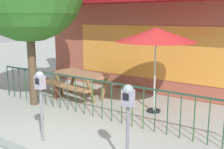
# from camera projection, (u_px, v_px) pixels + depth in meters

# --- Properties ---
(ground) EXTENTS (40.00, 40.00, 0.00)m
(ground) POSITION_uv_depth(u_px,v_px,m) (45.00, 144.00, 5.47)
(ground) COLOR gray
(pub_storefront) EXTENTS (8.44, 1.44, 4.79)m
(pub_storefront) POSITION_uv_depth(u_px,v_px,m) (153.00, 19.00, 8.83)
(pub_storefront) COLOR brown
(pub_storefront) RESTS_ON ground
(patio_fence_front) EXTENTS (7.11, 0.04, 0.97)m
(patio_fence_front) POSITION_uv_depth(u_px,v_px,m) (97.00, 92.00, 6.75)
(patio_fence_front) COLOR #20412F
(patio_fence_front) RESTS_ON ground
(picnic_table_left) EXTENTS (1.98, 1.61, 0.79)m
(picnic_table_left) POSITION_uv_depth(u_px,v_px,m) (81.00, 78.00, 8.53)
(picnic_table_left) COLOR #996D50
(picnic_table_left) RESTS_ON ground
(patio_umbrella) EXTENTS (2.05, 2.05, 2.20)m
(patio_umbrella) POSITION_uv_depth(u_px,v_px,m) (156.00, 35.00, 6.90)
(patio_umbrella) COLOR black
(patio_umbrella) RESTS_ON ground
(patio_bench) EXTENTS (1.44, 0.58, 0.48)m
(patio_bench) POSITION_uv_depth(u_px,v_px,m) (48.00, 84.00, 8.85)
(patio_bench) COLOR brown
(patio_bench) RESTS_ON ground
(parking_meter_near) EXTENTS (0.18, 0.17, 1.44)m
(parking_meter_near) POSITION_uv_depth(u_px,v_px,m) (40.00, 88.00, 5.37)
(parking_meter_near) COLOR slate
(parking_meter_near) RESTS_ON ground
(parking_meter_far) EXTENTS (0.18, 0.17, 1.43)m
(parking_meter_far) POSITION_uv_depth(u_px,v_px,m) (128.00, 104.00, 4.39)
(parking_meter_far) COLOR slate
(parking_meter_far) RESTS_ON ground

